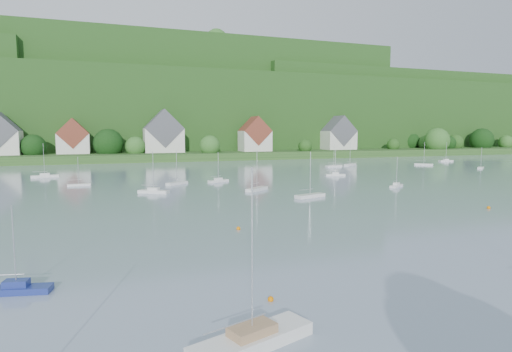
% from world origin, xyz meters
% --- Properties ---
extents(far_shore_strip, '(600.00, 60.00, 3.00)m').
position_xyz_m(far_shore_strip, '(0.00, 200.00, 1.50)').
color(far_shore_strip, '#244A1B').
rests_on(far_shore_strip, ground).
extents(forested_ridge, '(620.00, 181.22, 69.89)m').
position_xyz_m(forested_ridge, '(0.39, 268.57, 22.89)').
color(forested_ridge, '#204516').
rests_on(forested_ridge, ground).
extents(village_building_0, '(14.00, 10.40, 16.00)m').
position_xyz_m(village_building_0, '(-55.00, 187.00, 9.51)').
color(village_building_0, silver).
rests_on(village_building_0, far_shore_strip).
extents(village_building_1, '(12.00, 9.36, 14.00)m').
position_xyz_m(village_building_1, '(-30.00, 189.00, 8.75)').
color(village_building_1, silver).
rests_on(village_building_1, far_shore_strip).
extents(village_building_2, '(16.00, 11.44, 18.00)m').
position_xyz_m(village_building_2, '(5.00, 188.00, 10.27)').
color(village_building_2, silver).
rests_on(village_building_2, far_shore_strip).
extents(village_building_3, '(13.00, 10.40, 15.50)m').
position_xyz_m(village_building_3, '(45.00, 186.00, 9.43)').
color(village_building_3, silver).
rests_on(village_building_3, far_shore_strip).
extents(village_building_4, '(15.00, 10.40, 16.50)m').
position_xyz_m(village_building_4, '(90.00, 190.00, 9.59)').
color(village_building_4, silver).
rests_on(village_building_4, far_shore_strip).
extents(near_sailboat_1, '(4.91, 2.30, 6.40)m').
position_xyz_m(near_sailboat_1, '(-23.93, 40.23, 0.39)').
color(near_sailboat_1, navy).
rests_on(near_sailboat_1, ground).
extents(near_sailboat_2, '(7.46, 4.24, 9.72)m').
position_xyz_m(near_sailboat_2, '(-10.41, 27.35, 0.49)').
color(near_sailboat_2, white).
rests_on(near_sailboat_2, ground).
extents(mooring_buoy_0, '(0.42, 0.42, 0.42)m').
position_xyz_m(mooring_buoy_0, '(-7.19, 32.83, 0.00)').
color(mooring_buoy_0, orange).
rests_on(mooring_buoy_0, ground).
extents(mooring_buoy_2, '(0.51, 0.51, 0.51)m').
position_xyz_m(mooring_buoy_2, '(36.71, 54.62, 0.00)').
color(mooring_buoy_2, orange).
rests_on(mooring_buoy_2, ground).
extents(mooring_buoy_3, '(0.49, 0.49, 0.49)m').
position_xyz_m(mooring_buoy_3, '(-3.07, 53.93, 0.00)').
color(mooring_buoy_3, orange).
rests_on(mooring_buoy_3, ground).
extents(far_sailboat_cluster, '(200.36, 80.61, 8.71)m').
position_xyz_m(far_sailboat_cluster, '(9.91, 113.45, 0.38)').
color(far_sailboat_cluster, white).
rests_on(far_sailboat_cluster, ground).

